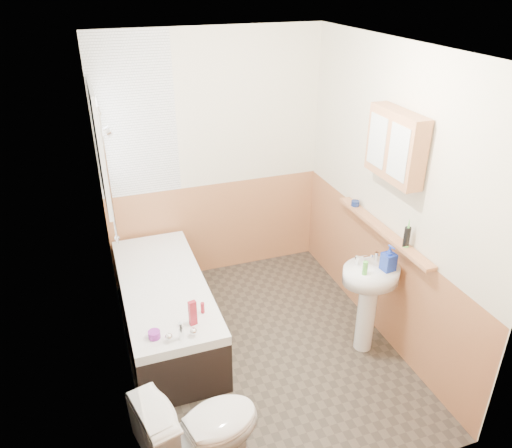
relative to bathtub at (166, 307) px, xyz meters
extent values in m
plane|color=#312A22|center=(0.73, -0.48, -0.29)|extent=(2.80, 2.80, 0.00)
plane|color=white|center=(0.73, -0.48, 2.21)|extent=(2.80, 2.80, 0.00)
cube|color=beige|center=(0.73, 0.93, 0.96)|extent=(2.20, 0.02, 2.50)
cube|color=beige|center=(0.73, -1.89, 0.96)|extent=(2.20, 0.02, 2.50)
cube|color=beige|center=(-0.38, -0.48, 0.96)|extent=(0.02, 2.80, 2.50)
cube|color=beige|center=(1.84, -0.48, 0.96)|extent=(0.02, 2.80, 2.50)
cube|color=#BF7C4E|center=(1.82, -0.48, 0.21)|extent=(0.01, 2.80, 1.00)
cube|color=#BF7C4E|center=(0.73, -1.86, 0.21)|extent=(2.20, 0.01, 1.00)
cube|color=#BF7C4E|center=(0.73, 0.91, 0.21)|extent=(2.20, 0.01, 1.00)
cube|color=white|center=(-0.36, -0.48, 0.96)|extent=(0.01, 2.80, 2.50)
cube|color=white|center=(0.00, 0.91, 1.46)|extent=(0.75, 0.01, 1.50)
cube|color=white|center=(-0.34, 0.47, 1.36)|extent=(0.03, 0.79, 0.99)
cube|color=white|center=(-0.32, 0.47, 1.36)|extent=(0.01, 0.70, 0.90)
cube|color=white|center=(-0.32, 0.47, 1.36)|extent=(0.01, 0.04, 0.90)
cube|color=black|center=(0.00, 0.00, -0.05)|extent=(0.70, 1.73, 0.47)
cube|color=white|center=(0.00, 0.00, 0.22)|extent=(0.70, 1.73, 0.08)
cube|color=white|center=(0.00, 0.00, 0.21)|extent=(0.56, 1.59, 0.04)
cylinder|color=silver|center=(0.00, -0.77, 0.33)|extent=(0.04, 0.04, 0.14)
sphere|color=silver|center=(-0.09, -0.77, 0.30)|extent=(0.06, 0.06, 0.06)
sphere|color=silver|center=(0.09, -0.77, 0.30)|extent=(0.06, 0.06, 0.06)
cylinder|color=silver|center=(-0.32, 0.10, 1.22)|extent=(0.02, 0.02, 1.12)
cylinder|color=silver|center=(-0.32, 0.10, 0.71)|extent=(0.04, 0.04, 0.02)
cylinder|color=silver|center=(-0.32, 0.10, 1.73)|extent=(0.04, 0.04, 0.02)
cylinder|color=silver|center=(-0.27, 0.10, 1.59)|extent=(0.06, 0.07, 0.08)
imported|color=white|center=(-0.03, -1.48, 0.09)|extent=(0.85, 0.60, 0.76)
cylinder|color=white|center=(1.57, -0.74, 0.04)|extent=(0.15, 0.15, 0.65)
ellipsoid|color=white|center=(1.57, -0.74, 0.46)|extent=(0.47, 0.38, 0.13)
cylinder|color=silver|center=(1.48, -0.65, 0.56)|extent=(0.03, 0.03, 0.08)
cylinder|color=silver|center=(1.66, -0.65, 0.56)|extent=(0.03, 0.03, 0.08)
cylinder|color=silver|center=(1.57, -0.67, 0.59)|extent=(0.02, 0.11, 0.09)
cube|color=#BF7C4E|center=(1.77, -0.53, 0.73)|extent=(0.10, 1.31, 0.03)
cube|color=#BF7C4E|center=(1.75, -0.60, 1.48)|extent=(0.14, 0.59, 0.53)
cube|color=silver|center=(1.67, -0.74, 1.48)|extent=(0.01, 0.23, 0.40)
cube|color=silver|center=(1.67, -0.45, 1.48)|extent=(0.01, 0.23, 0.40)
cylinder|color=black|center=(1.77, -0.85, 0.83)|extent=(0.06, 0.06, 0.16)
cone|color=#59C647|center=(1.77, -0.85, 0.87)|extent=(0.06, 0.06, 0.25)
cylinder|color=navy|center=(1.77, -0.07, 0.77)|extent=(0.07, 0.07, 0.05)
imported|color=#19339E|center=(1.67, -0.80, 0.57)|extent=(0.12, 0.23, 0.10)
cylinder|color=#59C647|center=(1.47, -0.80, 0.58)|extent=(0.05, 0.05, 0.11)
cube|color=maroon|center=(0.12, -0.63, 0.37)|extent=(0.06, 0.05, 0.21)
cylinder|color=purple|center=(-0.18, -0.69, 0.29)|extent=(0.11, 0.11, 0.06)
cylinder|color=maroon|center=(0.22, -0.52, 0.31)|extent=(0.04, 0.04, 0.09)
camera|label=1|loc=(-0.43, -3.62, 2.67)|focal=35.00mm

